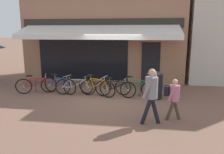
# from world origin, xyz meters

# --- Properties ---
(ground_plane) EXTENTS (160.00, 160.00, 0.00)m
(ground_plane) POSITION_xyz_m (0.00, 0.00, 0.00)
(ground_plane) COLOR brown
(shop_front) EXTENTS (8.44, 4.55, 5.67)m
(shop_front) POSITION_xyz_m (-0.82, 3.98, 2.83)
(shop_front) COLOR #9E7056
(shop_front) RESTS_ON ground_plane
(bike_rack_rail) EXTENTS (4.69, 0.04, 0.57)m
(bike_rack_rail) POSITION_xyz_m (-1.04, 0.36, 0.49)
(bike_rack_rail) COLOR #47494F
(bike_rack_rail) RESTS_ON ground_plane
(bicycle_red) EXTENTS (1.63, 0.72, 0.84)m
(bicycle_red) POSITION_xyz_m (-3.16, 0.09, 0.37)
(bicycle_red) COLOR black
(bicycle_red) RESTS_ON ground_plane
(bicycle_blue) EXTENTS (1.65, 0.70, 0.82)m
(bicycle_blue) POSITION_xyz_m (-2.18, 0.26, 0.37)
(bicycle_blue) COLOR black
(bicycle_blue) RESTS_ON ground_plane
(bicycle_silver) EXTENTS (1.75, 0.52, 0.82)m
(bicycle_silver) POSITION_xyz_m (-1.45, 0.16, 0.35)
(bicycle_silver) COLOR black
(bicycle_silver) RESTS_ON ground_plane
(bicycle_orange) EXTENTS (1.71, 0.84, 0.89)m
(bicycle_orange) POSITION_xyz_m (-0.54, 0.09, 0.39)
(bicycle_orange) COLOR black
(bicycle_orange) RESTS_ON ground_plane
(bicycle_black) EXTENTS (1.71, 0.52, 0.81)m
(bicycle_black) POSITION_xyz_m (0.25, 0.06, 0.36)
(bicycle_black) COLOR black
(bicycle_black) RESTS_ON ground_plane
(bicycle_green) EXTENTS (1.78, 0.61, 0.84)m
(bicycle_green) POSITION_xyz_m (1.07, 0.22, 0.38)
(bicycle_green) COLOR black
(bicycle_green) RESTS_ON ground_plane
(pedestrian_adult) EXTENTS (0.60, 0.54, 1.62)m
(pedestrian_adult) POSITION_xyz_m (1.59, -2.40, 0.99)
(pedestrian_adult) COLOR black
(pedestrian_adult) RESTS_ON ground_plane
(pedestrian_child) EXTENTS (0.56, 0.43, 1.27)m
(pedestrian_child) POSITION_xyz_m (2.25, -2.00, 0.77)
(pedestrian_child) COLOR #47382D
(pedestrian_child) RESTS_ON ground_plane
(litter_bin) EXTENTS (0.65, 0.65, 1.12)m
(litter_bin) POSITION_xyz_m (1.81, 0.14, 0.56)
(litter_bin) COLOR black
(litter_bin) RESTS_ON ground_plane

